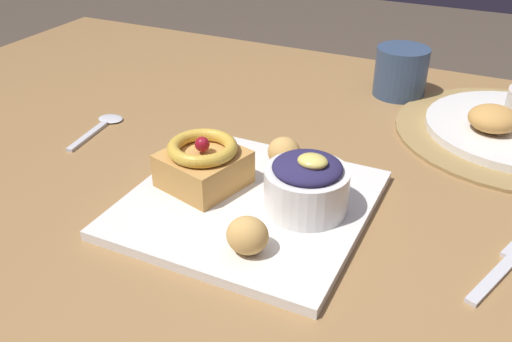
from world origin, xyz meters
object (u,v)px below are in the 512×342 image
at_px(cake_slice, 203,163).
at_px(back_pastry, 493,119).
at_px(front_plate, 249,203).
at_px(fritter_front, 247,235).
at_px(coffee_mug, 401,72).
at_px(berry_ramekin, 307,185).
at_px(spoon, 101,126).
at_px(fritter_middle, 284,152).
at_px(fork, 504,267).

relative_size(cake_slice, back_pastry, 1.58).
xyz_separation_m(front_plate, cake_slice, (-0.06, 0.01, 0.03)).
xyz_separation_m(cake_slice, back_pastry, (0.30, 0.30, -0.01)).
bearing_deg(front_plate, back_pastry, 52.36).
bearing_deg(fritter_front, coffee_mug, 85.96).
height_order(back_pastry, coffee_mug, coffee_mug).
relative_size(berry_ramekin, spoon, 0.76).
bearing_deg(fritter_middle, fritter_front, -78.46).
relative_size(fork, coffee_mug, 1.42).
height_order(fritter_front, fork, fritter_front).
bearing_deg(fritter_front, cake_slice, 138.51).
bearing_deg(berry_ramekin, front_plate, -170.91).
distance_m(cake_slice, berry_ramekin, 0.13).
xyz_separation_m(berry_ramekin, fork, (0.22, 0.00, -0.04)).
bearing_deg(spoon, fork, -105.58).
distance_m(front_plate, spoon, 0.31).
height_order(cake_slice, fork, cake_slice).
relative_size(front_plate, spoon, 2.15).
bearing_deg(cake_slice, fritter_front, -41.49).
xyz_separation_m(front_plate, coffee_mug, (0.08, 0.42, 0.04)).
bearing_deg(berry_ramekin, back_pastry, 60.22).
xyz_separation_m(cake_slice, fork, (0.35, 0.01, -0.04)).
relative_size(berry_ramekin, back_pastry, 1.39).
distance_m(cake_slice, spoon, 0.25).
bearing_deg(cake_slice, back_pastry, 44.83).
bearing_deg(spoon, coffee_mug, -56.63).
relative_size(front_plate, fritter_front, 6.21).
xyz_separation_m(berry_ramekin, fritter_front, (-0.03, -0.10, -0.01)).
bearing_deg(fritter_middle, berry_ramekin, -52.57).
bearing_deg(fritter_middle, spoon, 178.92).
bearing_deg(coffee_mug, back_pastry, -35.74).
distance_m(front_plate, fritter_middle, 0.10).
xyz_separation_m(cake_slice, fritter_middle, (0.07, 0.08, -0.01)).
relative_size(front_plate, berry_ramekin, 2.84).
distance_m(fork, coffee_mug, 0.46).
height_order(fork, spoon, same).
bearing_deg(spoon, front_plate, -115.40).
distance_m(berry_ramekin, back_pastry, 0.34).
xyz_separation_m(fritter_front, back_pastry, (0.20, 0.39, 0.00)).
bearing_deg(front_plate, coffee_mug, 79.56).
height_order(fritter_middle, fork, fritter_middle).
height_order(spoon, coffee_mug, coffee_mug).
bearing_deg(berry_ramekin, cake_slice, -178.56).
xyz_separation_m(fritter_front, spoon, (-0.34, 0.18, -0.03)).
xyz_separation_m(front_plate, spoon, (-0.30, 0.10, -0.00)).
bearing_deg(fork, spoon, 101.36).
height_order(cake_slice, fritter_middle, cake_slice).
distance_m(cake_slice, fork, 0.35).
height_order(cake_slice, back_pastry, cake_slice).
height_order(cake_slice, spoon, cake_slice).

